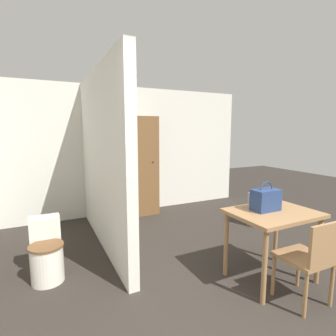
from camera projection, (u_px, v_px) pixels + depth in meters
name	position (u px, v px, depth m)	size (l,w,h in m)	color
wall_back	(120.00, 151.00, 5.22)	(5.46, 0.12, 2.50)	silver
partition_wall	(102.00, 159.00, 3.70)	(0.12, 2.66, 2.50)	silver
dining_table	(273.00, 221.00, 2.86)	(0.91, 0.69, 0.79)	#997047
wooden_chair	(310.00, 257.00, 2.46)	(0.43, 0.43, 0.85)	#997047
toilet	(47.00, 254.00, 2.92)	(0.36, 0.51, 0.67)	silver
handbag	(266.00, 200.00, 2.86)	(0.30, 0.18, 0.32)	navy
wooden_cabinet	(141.00, 166.00, 5.16)	(0.60, 0.44, 1.92)	brown
space_heater	(259.00, 209.00, 4.60)	(0.34, 0.19, 0.58)	#9E9EA3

